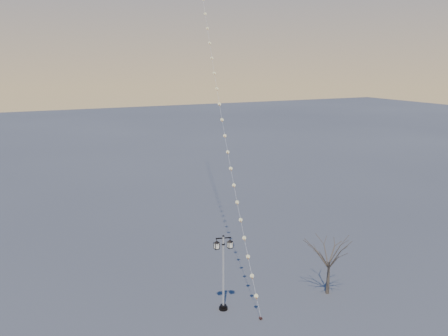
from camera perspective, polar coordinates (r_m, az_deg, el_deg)
ground at (r=30.46m, az=1.83°, el=-20.16°), size 300.00×300.00×0.00m
street_lamp at (r=31.26m, az=-0.08°, el=-12.76°), size 1.37×0.71×5.52m
bare_tree at (r=34.13m, az=13.31°, el=-10.62°), size 2.74×2.74×4.55m
kite_train at (r=42.33m, az=-1.42°, el=16.55°), size 7.64×31.45×38.61m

